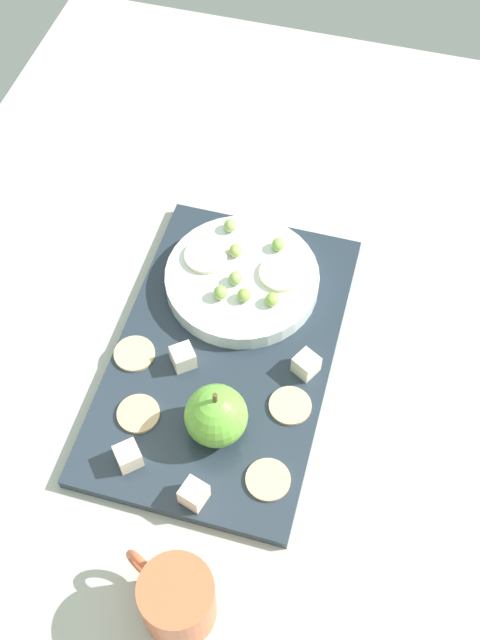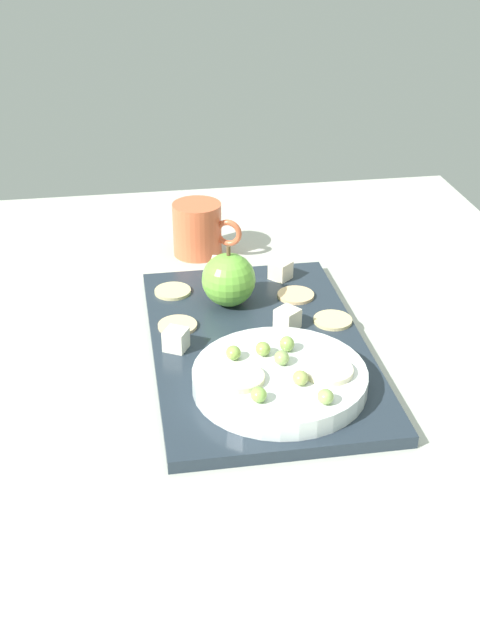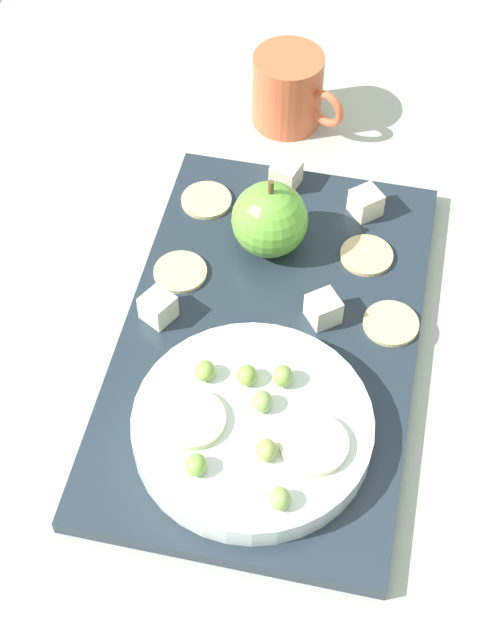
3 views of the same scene
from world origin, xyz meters
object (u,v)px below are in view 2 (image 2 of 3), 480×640
(cheese_cube_3, at_px, (176,340))
(cracker_3, at_px, (333,320))
(apple_whole, at_px, (229,280))
(apple_slice_0, at_px, (328,371))
(cheese_cube_1, at_px, (220,267))
(cracker_0, at_px, (296,295))
(cracker_2, at_px, (173,291))
(cup, at_px, (198,229))
(grape_3, at_px, (296,378))
(grape_6, at_px, (233,353))
(cracker_1, at_px, (178,325))
(grape_1, at_px, (259,395))
(apple_slice_1, at_px, (239,378))
(serving_dish, at_px, (280,379))
(cheese_cube_0, at_px, (281,270))
(platter, at_px, (258,347))
(grape_0, at_px, (288,344))
(grape_4, at_px, (263,349))
(grape_2, at_px, (326,397))
(cheese_cube_2, at_px, (287,318))
(grape_5, at_px, (282,358))

(cheese_cube_3, relative_size, cracker_3, 0.52)
(apple_whole, xyz_separation_m, apple_slice_0, (-0.21, -0.07, -0.01))
(cheese_cube_1, xyz_separation_m, cracker_0, (-0.07, -0.09, -0.01))
(cracker_0, bearing_deg, apple_whole, 93.22)
(cracker_2, relative_size, cup, 0.48)
(grape_3, xyz_separation_m, grape_6, (0.06, 0.05, 0.00))
(cracker_1, xyz_separation_m, grape_1, (-0.19, -0.06, 0.03))
(apple_slice_1, bearing_deg, apple_slice_0, -91.01)
(serving_dish, xyz_separation_m, cheese_cube_0, (0.25, -0.05, 0.00))
(cracker_0, bearing_deg, cracker_3, -157.07)
(platter, relative_size, grape_0, 22.32)
(cheese_cube_0, distance_m, grape_3, 0.28)
(apple_slice_0, bearing_deg, cheese_cube_0, -0.98)
(apple_whole, distance_m, grape_0, 0.16)
(grape_4, distance_m, grape_6, 0.03)
(platter, xyz_separation_m, grape_2, (-0.16, -0.04, 0.04))
(grape_1, distance_m, apple_slice_0, 0.09)
(cracker_1, distance_m, grape_4, 0.14)
(cracker_3, height_order, cup, cup)
(grape_3, xyz_separation_m, apple_slice_1, (0.02, 0.06, -0.00))
(cheese_cube_0, height_order, cracker_0, cheese_cube_0)
(cheese_cube_2, bearing_deg, grape_2, 179.28)
(cheese_cube_1, height_order, grape_0, grape_0)
(grape_0, bearing_deg, cracker_3, -40.16)
(cheese_cube_1, relative_size, cracker_3, 0.52)
(cheese_cube_0, height_order, grape_2, grape_2)
(cheese_cube_2, bearing_deg, cracker_3, -85.35)
(grape_3, height_order, grape_6, same)
(cheese_cube_3, bearing_deg, apple_slice_1, -152.36)
(apple_whole, bearing_deg, grape_0, -164.98)
(platter, xyz_separation_m, serving_dish, (-0.10, -0.01, 0.02))
(apple_whole, bearing_deg, grape_5, -170.70)
(grape_2, xyz_separation_m, cup, (0.44, 0.07, -0.00))
(cracker_3, bearing_deg, cheese_cube_2, 94.65)
(cheese_cube_0, bearing_deg, grape_3, 171.38)
(platter, xyz_separation_m, apple_slice_0, (-0.11, -0.05, 0.03))
(cracker_2, distance_m, grape_0, 0.23)
(apple_whole, relative_size, apple_slice_1, 1.29)
(apple_slice_0, height_order, cup, cup)
(grape_2, relative_size, cup, 0.18)
(grape_1, distance_m, apple_slice_1, 0.04)
(cheese_cube_3, xyz_separation_m, cup, (0.28, -0.06, 0.01))
(grape_0, height_order, cup, cup)
(cheese_cube_0, height_order, grape_6, grape_6)
(cracker_0, bearing_deg, cheese_cube_3, 122.31)
(cheese_cube_1, relative_size, cracker_2, 0.52)
(cheese_cube_0, relative_size, grape_6, 1.37)
(platter, relative_size, cheese_cube_3, 16.34)
(cheese_cube_0, height_order, cup, cup)
(cracker_1, relative_size, grape_1, 2.63)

